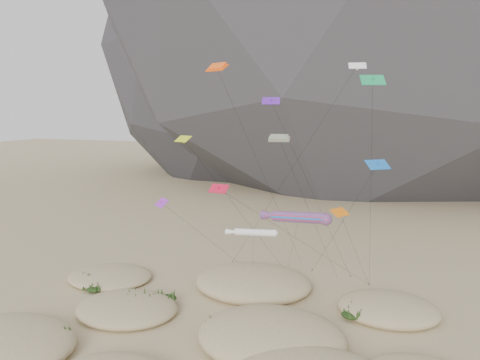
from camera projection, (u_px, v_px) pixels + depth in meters
name	position (u px, v px, depth m)	size (l,w,h in m)	color
ground	(213.00, 352.00, 44.31)	(500.00, 500.00, 0.00)	#CCB789
dunes	(218.00, 329.00, 47.38)	(50.48, 36.59, 3.86)	#CCB789
dune_grass	(220.00, 323.00, 48.43)	(42.60, 30.50, 1.49)	black
kite_stakes	(291.00, 272.00, 65.53)	(20.14, 3.41, 0.30)	#3F2D1E
rainbow_tube_kite	(297.00, 217.00, 50.03)	(8.49, 15.64, 12.30)	red
white_tube_kite	(252.00, 232.00, 49.82)	(7.39, 14.52, 10.36)	white
orange_parafoil	(218.00, 70.00, 55.32)	(9.71, 14.27, 28.24)	#FF550D
multi_parafoil	(280.00, 140.00, 55.10)	(7.47, 9.45, 19.86)	#FF4B1A
delta_kites	(285.00, 151.00, 51.15)	(27.43, 19.55, 27.54)	orange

